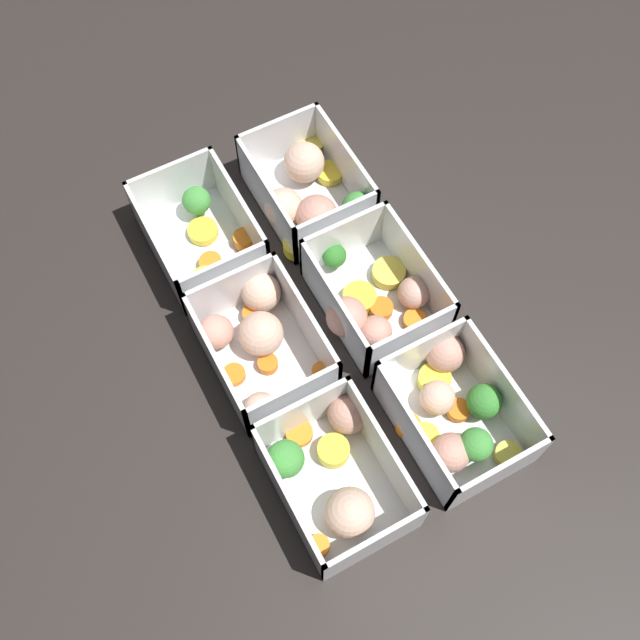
% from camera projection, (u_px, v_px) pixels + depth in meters
% --- Properties ---
extents(ground_plane, '(4.00, 4.00, 0.00)m').
position_uv_depth(ground_plane, '(320.00, 330.00, 0.84)').
color(ground_plane, '#282321').
extents(container_near_left, '(0.16, 0.12, 0.07)m').
position_uv_depth(container_near_left, '(204.00, 235.00, 0.87)').
color(container_near_left, white).
rests_on(container_near_left, ground_plane).
extents(container_near_center, '(0.17, 0.12, 0.07)m').
position_uv_depth(container_near_center, '(257.00, 340.00, 0.81)').
color(container_near_center, white).
rests_on(container_near_center, ground_plane).
extents(container_near_right, '(0.16, 0.13, 0.07)m').
position_uv_depth(container_near_right, '(334.00, 474.00, 0.74)').
color(container_near_right, white).
rests_on(container_near_right, ground_plane).
extents(container_far_left, '(0.17, 0.13, 0.07)m').
position_uv_depth(container_far_left, '(309.00, 192.00, 0.90)').
color(container_far_left, white).
rests_on(container_far_left, ground_plane).
extents(container_far_center, '(0.16, 0.14, 0.07)m').
position_uv_depth(container_far_center, '(373.00, 300.00, 0.83)').
color(container_far_center, white).
rests_on(container_far_center, ground_plane).
extents(container_far_right, '(0.17, 0.12, 0.07)m').
position_uv_depth(container_far_right, '(455.00, 410.00, 0.78)').
color(container_far_right, white).
rests_on(container_far_right, ground_plane).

